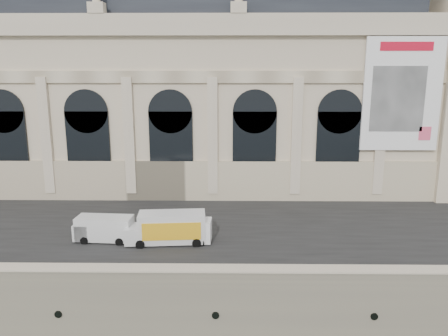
# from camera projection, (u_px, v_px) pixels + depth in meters

# --- Properties ---
(quay) EXTENTS (160.00, 70.00, 6.00)m
(quay) POSITION_uv_depth(u_px,v_px,m) (210.00, 194.00, 67.41)
(quay) COLOR gray
(quay) RESTS_ON ground
(street) EXTENTS (160.00, 24.00, 0.06)m
(street) POSITION_uv_depth(u_px,v_px,m) (201.00, 222.00, 46.25)
(street) COLOR #2D2D2D
(street) RESTS_ON quay
(parapet) EXTENTS (160.00, 1.40, 1.21)m
(parapet) POSITION_uv_depth(u_px,v_px,m) (189.00, 275.00, 33.05)
(parapet) COLOR gray
(parapet) RESTS_ON quay
(museum) EXTENTS (69.00, 18.70, 29.10)m
(museum) POSITION_uv_depth(u_px,v_px,m) (164.00, 85.00, 59.78)
(museum) COLOR beige
(museum) RESTS_ON quay
(van_b) EXTENTS (5.10, 2.26, 2.24)m
(van_b) POSITION_uv_depth(u_px,v_px,m) (182.00, 231.00, 40.67)
(van_b) COLOR white
(van_b) RESTS_ON quay
(van_c) EXTENTS (5.52, 2.53, 2.40)m
(van_c) POSITION_uv_depth(u_px,v_px,m) (101.00, 229.00, 40.97)
(van_c) COLOR silver
(van_c) RESTS_ON quay
(box_truck) EXTENTS (7.49, 3.10, 2.95)m
(box_truck) POSITION_uv_depth(u_px,v_px,m) (168.00, 228.00, 40.37)
(box_truck) COLOR silver
(box_truck) RESTS_ON quay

